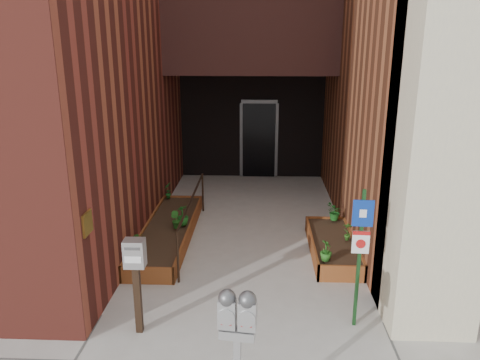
# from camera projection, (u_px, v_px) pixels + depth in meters

# --- Properties ---
(ground) EXTENTS (80.00, 80.00, 0.00)m
(ground) POSITION_uv_depth(u_px,v_px,m) (240.00, 319.00, 6.61)
(ground) COLOR #9E9991
(ground) RESTS_ON ground
(planter_left) EXTENTS (0.90, 3.60, 0.30)m
(planter_left) POSITION_uv_depth(u_px,v_px,m) (168.00, 233.00, 9.22)
(planter_left) COLOR brown
(planter_left) RESTS_ON ground
(planter_right) EXTENTS (0.80, 2.20, 0.30)m
(planter_right) POSITION_uv_depth(u_px,v_px,m) (332.00, 247.00, 8.61)
(planter_right) COLOR brown
(planter_right) RESTS_ON ground
(handrail) EXTENTS (0.04, 3.34, 0.90)m
(handrail) POSITION_uv_depth(u_px,v_px,m) (192.00, 205.00, 8.98)
(handrail) COLOR black
(handrail) RESTS_ON ground
(parking_meter) EXTENTS (0.37, 0.19, 1.61)m
(parking_meter) POSITION_uv_depth(u_px,v_px,m) (237.00, 325.00, 4.34)
(parking_meter) COLOR #A4A5A7
(parking_meter) RESTS_ON ground
(sign_post) EXTENTS (0.27, 0.07, 1.97)m
(sign_post) POSITION_uv_depth(u_px,v_px,m) (360.00, 245.00, 6.12)
(sign_post) COLOR #143716
(sign_post) RESTS_ON ground
(payment_dropbox) EXTENTS (0.27, 0.21, 1.35)m
(payment_dropbox) POSITION_uv_depth(u_px,v_px,m) (136.00, 266.00, 6.06)
(payment_dropbox) COLOR black
(payment_dropbox) RESTS_ON ground
(shrub_left_a) EXTENTS (0.33, 0.33, 0.33)m
(shrub_left_a) POSITION_uv_depth(u_px,v_px,m) (137.00, 241.00, 8.05)
(shrub_left_a) COLOR #225A19
(shrub_left_a) RESTS_ON planter_left
(shrub_left_b) EXTENTS (0.26, 0.26, 0.33)m
(shrub_left_b) POSITION_uv_depth(u_px,v_px,m) (175.00, 220.00, 8.99)
(shrub_left_b) COLOR #1F5A19
(shrub_left_b) RESTS_ON planter_left
(shrub_left_c) EXTENTS (0.32, 0.32, 0.41)m
(shrub_left_c) POSITION_uv_depth(u_px,v_px,m) (183.00, 215.00, 9.13)
(shrub_left_c) COLOR #195719
(shrub_left_c) RESTS_ON planter_left
(shrub_left_d) EXTENTS (0.23, 0.23, 0.38)m
(shrub_left_d) POSITION_uv_depth(u_px,v_px,m) (168.00, 190.00, 10.66)
(shrub_left_d) COLOR #19591C
(shrub_left_d) RESTS_ON planter_left
(shrub_right_a) EXTENTS (0.20, 0.20, 0.35)m
(shrub_right_a) POSITION_uv_depth(u_px,v_px,m) (326.00, 251.00, 7.66)
(shrub_right_a) COLOR #25621C
(shrub_right_a) RESTS_ON planter_right
(shrub_right_b) EXTENTS (0.22, 0.22, 0.35)m
(shrub_right_b) POSITION_uv_depth(u_px,v_px,m) (348.00, 231.00, 8.43)
(shrub_right_b) COLOR #2D611B
(shrub_right_b) RESTS_ON planter_right
(shrub_right_c) EXTENTS (0.43, 0.43, 0.35)m
(shrub_right_c) POSITION_uv_depth(u_px,v_px,m) (335.00, 212.00, 9.36)
(shrub_right_c) COLOR #18561A
(shrub_right_c) RESTS_ON planter_right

